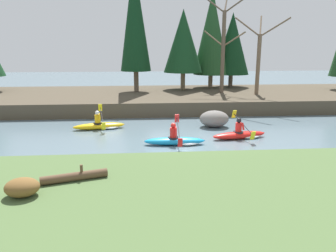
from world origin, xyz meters
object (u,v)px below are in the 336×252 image
kayaker_lead (241,134)px  boulder_midstream (214,119)px  kayaker_trailing (101,125)px  kayaker_middle (177,140)px  driftwood_log (75,177)px

kayaker_lead → boulder_midstream: 2.55m
kayaker_lead → kayaker_trailing: (-6.94, 2.40, 0.00)m
kayaker_middle → boulder_midstream: size_ratio=1.74×
kayaker_trailing → boulder_midstream: size_ratio=1.75×
kayaker_middle → driftwood_log: 6.34m
boulder_midstream → driftwood_log: (-5.84, -8.50, 0.30)m
driftwood_log → kayaker_trailing: bearing=75.0°
kayaker_middle → boulder_midstream: kayaker_middle is taller
kayaker_middle → driftwood_log: (-3.45, -5.29, 0.55)m
kayaker_lead → kayaker_trailing: same height
kayaker_trailing → boulder_midstream: 6.14m
kayaker_trailing → boulder_midstream: kayaker_trailing is taller
kayaker_lead → kayaker_middle: bearing=-177.1°
kayaker_lead → boulder_midstream: bearing=97.2°
kayaker_lead → driftwood_log: size_ratio=1.54×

